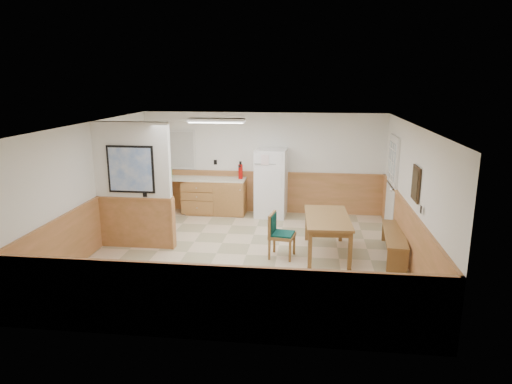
# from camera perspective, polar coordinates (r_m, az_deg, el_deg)

# --- Properties ---
(ground) EXTENTS (6.00, 6.00, 0.00)m
(ground) POSITION_cam_1_polar(r_m,az_deg,el_deg) (8.85, -1.21, -7.84)
(ground) COLOR beige
(ground) RESTS_ON ground
(ceiling) EXTENTS (6.00, 6.00, 0.02)m
(ceiling) POSITION_cam_1_polar(r_m,az_deg,el_deg) (8.26, -1.30, 8.49)
(ceiling) COLOR white
(ceiling) RESTS_ON back_wall
(back_wall) EXTENTS (6.00, 0.02, 2.50)m
(back_wall) POSITION_cam_1_polar(r_m,az_deg,el_deg) (11.38, 0.85, 3.63)
(back_wall) COLOR white
(back_wall) RESTS_ON ground
(right_wall) EXTENTS (0.02, 6.00, 2.50)m
(right_wall) POSITION_cam_1_polar(r_m,az_deg,el_deg) (8.59, 18.98, -0.52)
(right_wall) COLOR white
(right_wall) RESTS_ON ground
(left_wall) EXTENTS (0.02, 6.00, 2.50)m
(left_wall) POSITION_cam_1_polar(r_m,az_deg,el_deg) (9.36, -19.75, 0.56)
(left_wall) COLOR white
(left_wall) RESTS_ON ground
(wainscot_back) EXTENTS (6.00, 0.04, 1.00)m
(wainscot_back) POSITION_cam_1_polar(r_m,az_deg,el_deg) (11.52, 0.83, -0.06)
(wainscot_back) COLOR #C77F4F
(wainscot_back) RESTS_ON ground
(wainscot_right) EXTENTS (0.04, 6.00, 1.00)m
(wainscot_right) POSITION_cam_1_polar(r_m,az_deg,el_deg) (8.79, 18.47, -5.26)
(wainscot_right) COLOR #C77F4F
(wainscot_right) RESTS_ON ground
(wainscot_left) EXTENTS (0.04, 6.00, 1.00)m
(wainscot_left) POSITION_cam_1_polar(r_m,az_deg,el_deg) (9.54, -19.28, -3.83)
(wainscot_left) COLOR #C77F4F
(wainscot_left) RESTS_ON ground
(partition_wall) EXTENTS (1.50, 0.20, 2.50)m
(partition_wall) POSITION_cam_1_polar(r_m,az_deg,el_deg) (9.23, -15.04, 0.62)
(partition_wall) COLOR white
(partition_wall) RESTS_ON ground
(kitchen_counter) EXTENTS (2.20, 0.61, 1.00)m
(kitchen_counter) POSITION_cam_1_polar(r_m,az_deg,el_deg) (11.43, -5.36, -0.43)
(kitchen_counter) COLOR #AB6F3C
(kitchen_counter) RESTS_ON ground
(exterior_door) EXTENTS (0.07, 1.02, 2.15)m
(exterior_door) POSITION_cam_1_polar(r_m,az_deg,el_deg) (10.44, 16.60, 1.00)
(exterior_door) COLOR white
(exterior_door) RESTS_ON ground
(kitchen_window) EXTENTS (0.80, 0.04, 1.00)m
(kitchen_window) POSITION_cam_1_polar(r_m,az_deg,el_deg) (11.71, -9.47, 5.22)
(kitchen_window) COLOR white
(kitchen_window) RESTS_ON back_wall
(wall_painting) EXTENTS (0.04, 0.50, 0.60)m
(wall_painting) POSITION_cam_1_polar(r_m,az_deg,el_deg) (8.23, 19.33, 0.99)
(wall_painting) COLOR #342415
(wall_painting) RESTS_ON right_wall
(fluorescent_fixture) EXTENTS (1.20, 0.30, 0.09)m
(fluorescent_fixture) POSITION_cam_1_polar(r_m,az_deg,el_deg) (9.68, -4.96, 8.92)
(fluorescent_fixture) COLOR white
(fluorescent_fixture) RESTS_ON ceiling
(refrigerator) EXTENTS (0.78, 0.75, 1.66)m
(refrigerator) POSITION_cam_1_polar(r_m,az_deg,el_deg) (11.08, 1.90, 1.13)
(refrigerator) COLOR white
(refrigerator) RESTS_ON ground
(dining_table) EXTENTS (0.89, 1.67, 0.75)m
(dining_table) POSITION_cam_1_polar(r_m,az_deg,el_deg) (8.78, 8.90, -3.65)
(dining_table) COLOR olive
(dining_table) RESTS_ON ground
(dining_bench) EXTENTS (0.53, 1.74, 0.45)m
(dining_bench) POSITION_cam_1_polar(r_m,az_deg,el_deg) (9.09, 16.90, -5.53)
(dining_bench) COLOR olive
(dining_bench) RESTS_ON ground
(dining_chair) EXTENTS (0.69, 0.52, 0.85)m
(dining_chair) POSITION_cam_1_polar(r_m,az_deg,el_deg) (8.61, 2.71, -4.98)
(dining_chair) COLOR olive
(dining_chair) RESTS_ON ground
(fire_extinguisher) EXTENTS (0.13, 0.13, 0.43)m
(fire_extinguisher) POSITION_cam_1_polar(r_m,az_deg,el_deg) (11.20, -1.95, 2.63)
(fire_extinguisher) COLOR #B40D09
(fire_extinguisher) RESTS_ON kitchen_counter
(soap_bottle) EXTENTS (0.10, 0.10, 0.25)m
(soap_bottle) POSITION_cam_1_polar(r_m,az_deg,el_deg) (11.59, -10.65, 2.45)
(soap_bottle) COLOR #1A912E
(soap_bottle) RESTS_ON kitchen_counter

